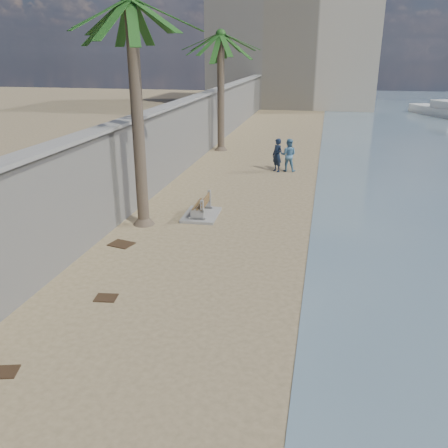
{
  "coord_description": "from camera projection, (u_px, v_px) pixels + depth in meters",
  "views": [
    {
      "loc": [
        2.29,
        -6.0,
        6.1
      ],
      "look_at": [
        -0.5,
        7.0,
        1.2
      ],
      "focal_mm": 38.0,
      "sensor_mm": 36.0,
      "label": 1
    }
  ],
  "objects": [
    {
      "name": "palm_mid",
      "position": [
        130.0,
        4.0,
        15.05
      ],
      "size": [
        5.0,
        5.0,
        8.47
      ],
      "color": "brown",
      "rests_on": "ground_plane"
    },
    {
      "name": "palm_back",
      "position": [
        221.0,
        36.0,
        28.24
      ],
      "size": [
        5.0,
        5.0,
        7.86
      ],
      "color": "brown",
      "rests_on": "ground_plane"
    },
    {
      "name": "debris_b",
      "position": [
        4.0,
        372.0,
        9.51
      ],
      "size": [
        0.62,
        0.55,
        0.03
      ],
      "primitive_type": "cube",
      "rotation": [
        0.0,
        0.0,
        3.42
      ],
      "color": "#382616",
      "rests_on": "ground_plane"
    },
    {
      "name": "ground_plane",
      "position": [
        167.0,
        431.0,
        8.06
      ],
      "size": [
        140.0,
        140.0,
        0.0
      ],
      "primitive_type": "plane",
      "color": "#917C59"
    },
    {
      "name": "person_b",
      "position": [
        288.0,
        153.0,
        25.0
      ],
      "size": [
        0.96,
        0.77,
        1.92
      ],
      "primitive_type": "imported",
      "rotation": [
        0.0,
        0.0,
        3.08
      ],
      "color": "teal",
      "rests_on": "ground_plane"
    },
    {
      "name": "debris_c",
      "position": [
        121.0,
        244.0,
        15.78
      ],
      "size": [
        0.87,
        0.76,
        0.03
      ],
      "primitive_type": "cube",
      "rotation": [
        0.0,
        0.0,
        2.91
      ],
      "color": "#382616",
      "rests_on": "ground_plane"
    },
    {
      "name": "person_a",
      "position": [
        277.0,
        153.0,
        24.92
      ],
      "size": [
        0.86,
        0.85,
        2.0
      ],
      "primitive_type": "imported",
      "rotation": [
        0.0,
        0.0,
        -0.75
      ],
      "color": "#121D32",
      "rests_on": "ground_plane"
    },
    {
      "name": "seawall",
      "position": [
        191.0,
        131.0,
        26.83
      ],
      "size": [
        0.45,
        70.0,
        3.5
      ],
      "primitive_type": "cube",
      "color": "gray",
      "rests_on": "ground_plane"
    },
    {
      "name": "wall_cap",
      "position": [
        190.0,
        99.0,
        26.2
      ],
      "size": [
        0.8,
        70.0,
        0.12
      ],
      "primitive_type": "cube",
      "color": "gray",
      "rests_on": "seawall"
    },
    {
      "name": "end_building",
      "position": [
        294.0,
        41.0,
        53.74
      ],
      "size": [
        18.0,
        12.0,
        14.0
      ],
      "primitive_type": "cube",
      "color": "#B7AA93",
      "rests_on": "ground_plane"
    },
    {
      "name": "yacht_far",
      "position": [
        440.0,
        112.0,
        46.52
      ],
      "size": [
        5.07,
        7.63,
        1.5
      ],
      "primitive_type": null,
      "rotation": [
        0.0,
        0.0,
        2.01
      ],
      "color": "silver",
      "rests_on": "bay_water"
    },
    {
      "name": "bench_far",
      "position": [
        201.0,
        208.0,
        18.35
      ],
      "size": [
        1.35,
        1.93,
        0.79
      ],
      "color": "gray",
      "rests_on": "ground_plane"
    },
    {
      "name": "streetlight",
      "position": [
        132.0,
        34.0,
        17.77
      ],
      "size": [
        0.28,
        0.28,
        5.12
      ],
      "color": "#2D2D33",
      "rests_on": "wall_cap"
    },
    {
      "name": "debris_d",
      "position": [
        106.0,
        298.0,
        12.36
      ],
      "size": [
        0.61,
        0.51,
        0.03
      ],
      "primitive_type": "cube",
      "rotation": [
        0.0,
        0.0,
        0.13
      ],
      "color": "#382616",
      "rests_on": "ground_plane"
    }
  ]
}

